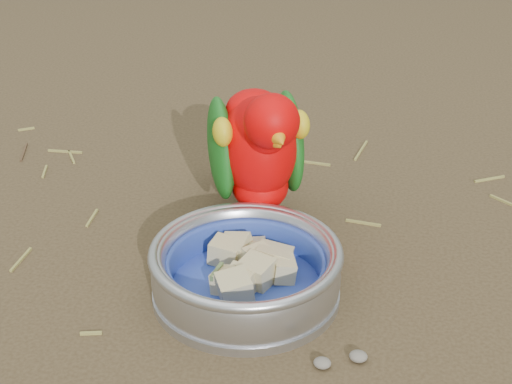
# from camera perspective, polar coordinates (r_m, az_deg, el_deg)

# --- Properties ---
(ground) EXTENTS (60.00, 60.00, 0.00)m
(ground) POSITION_cam_1_polar(r_m,az_deg,el_deg) (0.84, -7.69, -8.75)
(ground) COLOR #483823
(food_bowl) EXTENTS (0.20, 0.20, 0.02)m
(food_bowl) POSITION_cam_1_polar(r_m,az_deg,el_deg) (0.85, -0.72, -7.15)
(food_bowl) COLOR #B2B2BA
(food_bowl) RESTS_ON ground
(bowl_wall) EXTENTS (0.20, 0.20, 0.04)m
(bowl_wall) POSITION_cam_1_polar(r_m,az_deg,el_deg) (0.83, -0.74, -5.47)
(bowl_wall) COLOR #B2B2BA
(bowl_wall) RESTS_ON food_bowl
(fruit_wedges) EXTENTS (0.12, 0.12, 0.03)m
(fruit_wedges) POSITION_cam_1_polar(r_m,az_deg,el_deg) (0.84, -0.73, -5.87)
(fruit_wedges) COLOR #C6B57F
(fruit_wedges) RESTS_ON food_bowl
(lory_parrot) EXTENTS (0.20, 0.26, 0.19)m
(lory_parrot) POSITION_cam_1_polar(r_m,az_deg,el_deg) (0.93, 0.19, 2.37)
(lory_parrot) COLOR #D30203
(lory_parrot) RESTS_ON ground
(ground_debris) EXTENTS (0.90, 0.80, 0.01)m
(ground_debris) POSITION_cam_1_polar(r_m,az_deg,el_deg) (0.86, -7.08, -7.55)
(ground_debris) COLOR olive
(ground_debris) RESTS_ON ground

